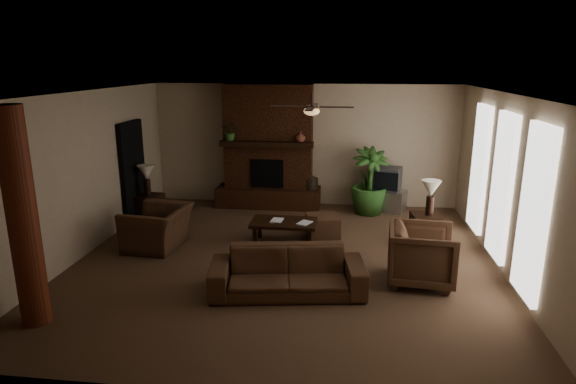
# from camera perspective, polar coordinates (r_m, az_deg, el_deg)

# --- Properties ---
(room_shell) EXTENTS (7.00, 7.00, 7.00)m
(room_shell) POSITION_cam_1_polar(r_m,az_deg,el_deg) (7.94, -0.35, 1.35)
(room_shell) COLOR brown
(room_shell) RESTS_ON ground
(fireplace) EXTENTS (2.40, 0.70, 2.80)m
(fireplace) POSITION_cam_1_polar(r_m,az_deg,el_deg) (11.22, -2.30, 4.11)
(fireplace) COLOR #492513
(fireplace) RESTS_ON ground
(windows) EXTENTS (0.08, 3.65, 2.35)m
(windows) POSITION_cam_1_polar(r_m,az_deg,el_deg) (8.45, 23.73, 0.55)
(windows) COLOR white
(windows) RESTS_ON ground
(log_column) EXTENTS (0.36, 0.36, 2.80)m
(log_column) POSITION_cam_1_polar(r_m,az_deg,el_deg) (6.83, -28.66, -2.83)
(log_column) COLOR maroon
(log_column) RESTS_ON ground
(doorway) EXTENTS (0.10, 1.00, 2.10)m
(doorway) POSITION_cam_1_polar(r_m,az_deg,el_deg) (10.67, -17.71, 2.26)
(doorway) COLOR black
(doorway) RESTS_ON ground
(ceiling_fan) EXTENTS (1.35, 1.35, 0.37)m
(ceiling_fan) POSITION_cam_1_polar(r_m,az_deg,el_deg) (8.01, 2.79, 9.65)
(ceiling_fan) COLOR black
(ceiling_fan) RESTS_ON ceiling
(sofa) EXTENTS (2.30, 0.97, 0.87)m
(sofa) POSITION_cam_1_polar(r_m,az_deg,el_deg) (7.11, -0.07, -8.51)
(sofa) COLOR #4E3321
(sofa) RESTS_ON ground
(armchair_left) EXTENTS (0.84, 1.20, 0.99)m
(armchair_left) POSITION_cam_1_polar(r_m,az_deg,el_deg) (9.11, -15.07, -3.28)
(armchair_left) COLOR #4E3321
(armchair_left) RESTS_ON ground
(armchair_right) EXTENTS (0.97, 1.03, 0.98)m
(armchair_right) POSITION_cam_1_polar(r_m,az_deg,el_deg) (7.67, 15.41, -6.82)
(armchair_right) COLOR #4E3321
(armchair_right) RESTS_ON ground
(coffee_table) EXTENTS (1.20, 0.70, 0.43)m
(coffee_table) POSITION_cam_1_polar(r_m,az_deg,el_deg) (9.01, -0.49, -3.77)
(coffee_table) COLOR black
(coffee_table) RESTS_ON ground
(ottoman) EXTENTS (0.72, 0.72, 0.40)m
(ottoman) POSITION_cam_1_polar(r_m,az_deg,el_deg) (9.48, 4.09, -3.96)
(ottoman) COLOR #4E3321
(ottoman) RESTS_ON ground
(tv_stand) EXTENTS (0.97, 0.76, 0.50)m
(tv_stand) POSITION_cam_1_polar(r_m,az_deg,el_deg) (11.23, 11.37, -0.92)
(tv_stand) COLOR #B2B2B4
(tv_stand) RESTS_ON ground
(tv) EXTENTS (0.77, 0.69, 0.52)m
(tv) POSITION_cam_1_polar(r_m,az_deg,el_deg) (11.03, 11.32, 1.54)
(tv) COLOR #38383A
(tv) RESTS_ON tv_stand
(floor_vase) EXTENTS (0.34, 0.34, 0.77)m
(floor_vase) POSITION_cam_1_polar(r_m,az_deg,el_deg) (11.20, 2.65, 0.28)
(floor_vase) COLOR black
(floor_vase) RESTS_ON ground
(floor_plant) EXTENTS (1.30, 1.67, 0.82)m
(floor_plant) POSITION_cam_1_polar(r_m,az_deg,el_deg) (10.93, 9.42, -0.38)
(floor_plant) COLOR #305B24
(floor_plant) RESTS_ON ground
(side_table_left) EXTENTS (0.56, 0.56, 0.55)m
(side_table_left) POSITION_cam_1_polar(r_m,az_deg,el_deg) (10.78, -15.90, -1.74)
(side_table_left) COLOR black
(side_table_left) RESTS_ON ground
(lamp_left) EXTENTS (0.41, 0.41, 0.65)m
(lamp_left) POSITION_cam_1_polar(r_m,az_deg,el_deg) (10.57, -16.25, 1.98)
(lamp_left) COLOR black
(lamp_left) RESTS_ON side_table_left
(side_table_right) EXTENTS (0.55, 0.55, 0.55)m
(side_table_right) POSITION_cam_1_polar(r_m,az_deg,el_deg) (9.43, 15.75, -4.12)
(side_table_right) COLOR black
(side_table_right) RESTS_ON ground
(lamp_right) EXTENTS (0.46, 0.46, 0.65)m
(lamp_right) POSITION_cam_1_polar(r_m,az_deg,el_deg) (9.22, 16.40, 0.11)
(lamp_right) COLOR black
(lamp_right) RESTS_ON side_table_right
(mantel_plant) EXTENTS (0.50, 0.52, 0.33)m
(mantel_plant) POSITION_cam_1_polar(r_m,az_deg,el_deg) (11.05, -6.73, 6.84)
(mantel_plant) COLOR #305B24
(mantel_plant) RESTS_ON fireplace
(mantel_vase) EXTENTS (0.25, 0.26, 0.22)m
(mantel_vase) POSITION_cam_1_polar(r_m,az_deg,el_deg) (10.79, 1.47, 6.45)
(mantel_vase) COLOR brown
(mantel_vase) RESTS_ON fireplace
(book_a) EXTENTS (0.22, 0.05, 0.29)m
(book_a) POSITION_cam_1_polar(r_m,az_deg,el_deg) (8.97, -1.98, -2.51)
(book_a) COLOR #999999
(book_a) RESTS_ON coffee_table
(book_b) EXTENTS (0.20, 0.11, 0.29)m
(book_b) POSITION_cam_1_polar(r_m,az_deg,el_deg) (8.86, 1.36, -2.72)
(book_b) COLOR #999999
(book_b) RESTS_ON coffee_table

